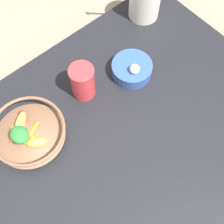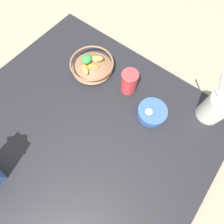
% 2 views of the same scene
% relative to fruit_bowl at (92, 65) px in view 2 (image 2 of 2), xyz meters
% --- Properties ---
extents(ground_plane, '(6.00, 6.00, 0.00)m').
position_rel_fruit_bowl_xyz_m(ground_plane, '(-0.18, 0.33, -0.08)').
color(ground_plane, gray).
extents(countertop, '(1.13, 1.13, 0.05)m').
position_rel_fruit_bowl_xyz_m(countertop, '(-0.18, 0.33, -0.06)').
color(countertop, black).
rests_on(countertop, ground_plane).
extents(fruit_bowl, '(0.22, 0.22, 0.08)m').
position_rel_fruit_bowl_xyz_m(fruit_bowl, '(0.00, 0.00, 0.00)').
color(fruit_bowl, brown).
rests_on(fruit_bowl, countertop).
extents(yogurt_tub, '(0.15, 0.11, 0.28)m').
position_rel_fruit_bowl_xyz_m(yogurt_tub, '(-0.60, -0.13, 0.04)').
color(yogurt_tub, silver).
rests_on(yogurt_tub, countertop).
extents(drinking_cup, '(0.08, 0.08, 0.12)m').
position_rel_fruit_bowl_xyz_m(drinking_cup, '(-0.22, -0.02, 0.03)').
color(drinking_cup, '#DB383D').
rests_on(drinking_cup, countertop).
extents(garlic_bowl, '(0.13, 0.13, 0.07)m').
position_rel_fruit_bowl_xyz_m(garlic_bowl, '(-0.39, 0.03, -0.01)').
color(garlic_bowl, '#3356A3').
rests_on(garlic_bowl, countertop).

